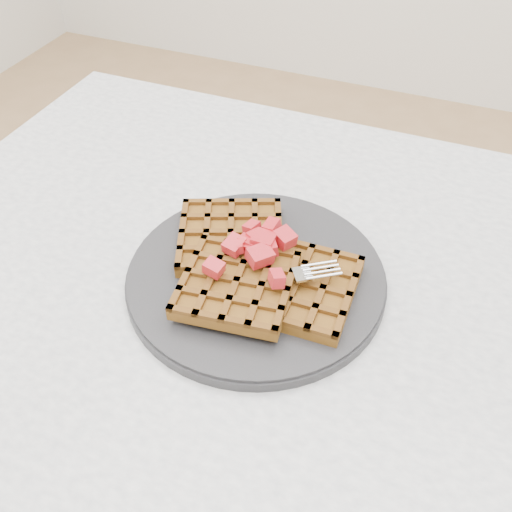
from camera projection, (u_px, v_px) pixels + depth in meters
name	position (u px, v px, depth m)	size (l,w,h in m)	color
table	(363.00, 404.00, 0.65)	(1.20, 0.80, 0.75)	silver
plate	(256.00, 277.00, 0.63)	(0.28, 0.28, 0.02)	black
waffles	(255.00, 267.00, 0.61)	(0.23, 0.21, 0.03)	brown
strawberry_pile	(256.00, 246.00, 0.59)	(0.15, 0.15, 0.02)	#9E030E
fork	(271.00, 292.00, 0.59)	(0.02, 0.18, 0.02)	silver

